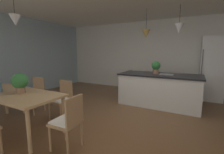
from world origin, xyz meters
TOP-DOWN VIEW (x-y plane):
  - ground_plane at (0.00, 0.00)m, footprint 10.00×8.40m
  - wall_back_kitchen at (0.00, 3.26)m, footprint 10.00×0.12m
  - window_wall_left_glazing at (-4.06, 0.00)m, footprint 0.06×8.40m
  - dining_table at (-1.84, -1.23)m, footprint 2.09×0.86m
  - chair_far_left at (-2.31, -0.44)m, footprint 0.44×0.44m
  - chair_far_right at (-1.37, -0.44)m, footprint 0.41×0.41m
  - chair_kitchen_end at (-0.42, -1.23)m, footprint 0.42×0.42m
  - kitchen_island at (0.37, 1.55)m, footprint 2.21×0.96m
  - refrigerator at (1.71, 2.86)m, footprint 0.68×0.67m
  - pendant_over_table at (-1.66, -1.16)m, footprint 0.19×0.19m
  - pendant_over_island_main at (-0.06, 1.55)m, footprint 0.23×0.23m
  - pendant_over_island_aux at (0.80, 1.55)m, footprint 0.24×0.24m
  - potted_plant_on_island at (0.26, 1.55)m, footprint 0.25×0.25m
  - potted_plant_on_table at (-1.64, -1.19)m, footprint 0.29×0.29m

SIDE VIEW (x-z plane):
  - ground_plane at x=0.00m, z-range -0.04..0.00m
  - kitchen_island at x=0.37m, z-range 0.01..0.92m
  - chair_far_left at x=-2.31m, z-range 0.04..0.91m
  - chair_far_right at x=-1.37m, z-range 0.04..0.91m
  - chair_kitchen_end at x=-0.42m, z-range 0.04..0.91m
  - dining_table at x=-1.84m, z-range 0.31..1.05m
  - potted_plant_on_table at x=-1.64m, z-range 0.77..1.15m
  - refrigerator at x=1.71m, z-range 0.00..1.99m
  - potted_plant_on_island at x=0.26m, z-range 0.92..1.28m
  - wall_back_kitchen at x=0.00m, z-range 0.00..2.70m
  - window_wall_left_glazing at x=-4.06m, z-range 0.00..2.70m
  - pendant_over_island_main at x=-0.06m, z-range 1.63..2.42m
  - pendant_over_table at x=-1.66m, z-range 1.71..2.44m
  - pendant_over_island_aux at x=0.80m, z-range 1.75..2.47m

